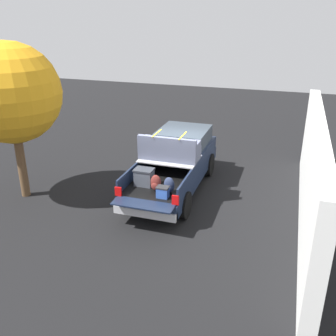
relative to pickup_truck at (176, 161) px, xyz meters
The scene contains 4 objects.
ground_plane 1.05m from the pickup_truck, behind, with size 40.00×40.00×0.00m, color black.
pickup_truck is the anchor object (origin of this frame).
building_facade 4.66m from the pickup_truck, 104.88° to the right, with size 9.91×0.36×3.10m, color white.
tree_background 5.89m from the pickup_truck, 116.15° to the left, with size 3.18×3.18×5.16m.
Camera 1 is at (-11.80, -3.67, 5.96)m, focal length 40.94 mm.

